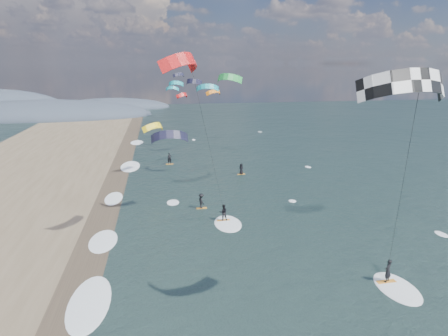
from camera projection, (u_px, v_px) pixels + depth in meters
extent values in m
cube|color=#382D23|center=(84.00, 272.00, 27.92)|extent=(3.00, 240.00, 0.00)
ellipsoid|color=#3D4756|center=(40.00, 117.00, 108.69)|extent=(64.00, 24.00, 10.00)
ellipsoid|color=#3D4756|center=(112.00, 108.00, 130.64)|extent=(40.00, 18.00, 7.00)
cube|color=orange|center=(386.00, 282.00, 26.62)|extent=(1.41, 0.42, 0.06)
imported|color=black|center=(388.00, 271.00, 26.38)|extent=(0.76, 0.69, 1.73)
ellipsoid|color=white|center=(397.00, 288.00, 25.92)|extent=(2.60, 4.20, 0.12)
cylinder|color=black|center=(401.00, 194.00, 21.35)|extent=(0.02, 0.02, 14.89)
cube|color=orange|center=(223.00, 220.00, 37.07)|extent=(1.31, 0.40, 0.06)
imported|color=black|center=(223.00, 212.00, 36.84)|extent=(0.85, 0.69, 1.66)
ellipsoid|color=white|center=(228.00, 224.00, 36.37)|extent=(2.60, 4.20, 0.12)
cylinder|color=black|center=(209.00, 145.00, 31.69)|extent=(0.02, 0.02, 15.70)
cube|color=orange|center=(201.00, 208.00, 40.21)|extent=(1.10, 0.35, 0.05)
imported|color=black|center=(201.00, 201.00, 39.99)|extent=(0.88, 1.18, 1.63)
cube|color=orange|center=(241.00, 174.00, 52.58)|extent=(1.10, 0.35, 0.05)
imported|color=black|center=(241.00, 169.00, 52.36)|extent=(0.86, 0.88, 1.53)
cube|color=orange|center=(170.00, 164.00, 57.88)|extent=(1.10, 0.35, 0.05)
imported|color=black|center=(169.00, 158.00, 57.64)|extent=(0.67, 0.48, 1.75)
ellipsoid|color=white|center=(92.00, 303.00, 24.32)|extent=(2.40, 5.40, 0.11)
ellipsoid|color=white|center=(108.00, 241.00, 32.86)|extent=(2.40, 5.40, 0.11)
ellipsoid|color=white|center=(120.00, 198.00, 43.30)|extent=(2.40, 5.40, 0.11)
ellipsoid|color=white|center=(129.00, 166.00, 56.58)|extent=(2.40, 5.40, 0.11)
ellipsoid|color=white|center=(135.00, 143.00, 73.66)|extent=(2.40, 5.40, 0.11)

